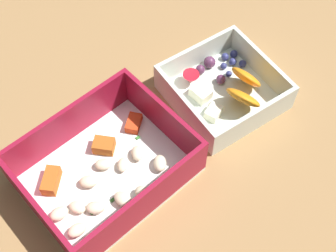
% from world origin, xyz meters
% --- Properties ---
extents(table_surface, '(0.80, 0.80, 0.02)m').
position_xyz_m(table_surface, '(0.00, 0.00, 0.01)').
color(table_surface, '#9E7547').
rests_on(table_surface, ground).
extents(pasta_container, '(0.20, 0.16, 0.07)m').
position_xyz_m(pasta_container, '(-0.12, 0.01, 0.04)').
color(pasta_container, white).
rests_on(pasta_container, table_surface).
extents(fruit_bowl, '(0.16, 0.16, 0.06)m').
position_xyz_m(fruit_bowl, '(0.09, -0.01, 0.04)').
color(fruit_bowl, silver).
rests_on(fruit_bowl, table_surface).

